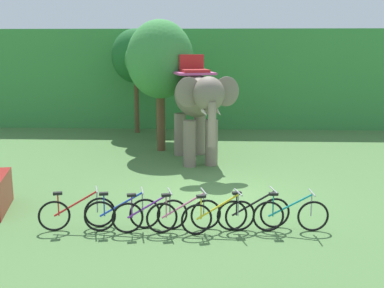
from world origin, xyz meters
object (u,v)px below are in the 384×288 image
at_px(elephant, 197,101).
at_px(bike_blue, 122,214).
at_px(bike_purple, 150,215).
at_px(bike_teal, 291,215).
at_px(bike_black, 253,213).
at_px(tree_center_left, 160,60).
at_px(bike_yellow, 218,216).
at_px(tree_far_left, 159,60).
at_px(bike_red, 77,213).
at_px(bike_pink, 184,215).
at_px(tree_left, 136,56).

bearing_deg(elephant, bike_blue, -102.50).
bearing_deg(bike_purple, bike_teal, 2.56).
relative_size(elephant, bike_black, 2.52).
height_order(tree_center_left, bike_teal, tree_center_left).
bearing_deg(bike_yellow, tree_far_left, 103.10).
height_order(bike_blue, bike_black, same).
xyz_separation_m(bike_red, bike_teal, (4.79, 0.08, 0.00)).
bearing_deg(bike_red, tree_center_left, 83.26).
xyz_separation_m(tree_far_left, bike_blue, (0.32, -10.57, -3.09)).
relative_size(elephant, bike_yellow, 2.56).
bearing_deg(bike_purple, bike_yellow, -0.58).
distance_m(tree_center_left, bike_pink, 9.10).
height_order(bike_red, bike_purple, same).
relative_size(bike_purple, bike_black, 0.99).
bearing_deg(tree_center_left, bike_yellow, -75.47).
height_order(tree_left, bike_red, tree_left).
xyz_separation_m(bike_blue, bike_pink, (1.38, -0.02, 0.00)).
bearing_deg(bike_yellow, tree_center_left, 104.53).
distance_m(elephant, bike_purple, 6.87).
relative_size(bike_red, bike_blue, 0.98).
xyz_separation_m(tree_far_left, tree_center_left, (0.28, -2.18, 0.08)).
bearing_deg(tree_left, bike_teal, -66.24).
relative_size(tree_left, tree_far_left, 1.05).
distance_m(tree_left, bike_pink, 13.11).
distance_m(tree_left, bike_purple, 12.99).
height_order(tree_left, bike_black, tree_left).
relative_size(tree_far_left, elephant, 1.09).
distance_m(tree_left, elephant, 6.71).
height_order(tree_center_left, bike_blue, tree_center_left).
bearing_deg(tree_left, bike_blue, -82.47).
distance_m(bike_red, bike_black, 3.98).
xyz_separation_m(bike_pink, bike_yellow, (0.77, -0.05, 0.00)).
height_order(bike_pink, bike_black, same).
relative_size(elephant, bike_teal, 2.48).
xyz_separation_m(tree_left, tree_far_left, (1.31, -1.76, -0.13)).
relative_size(bike_yellow, bike_teal, 0.97).
xyz_separation_m(tree_far_left, bike_pink, (1.71, -10.59, -3.09)).
height_order(elephant, bike_pink, elephant).
height_order(tree_far_left, bike_red, tree_far_left).
height_order(tree_left, tree_center_left, tree_center_left).
height_order(tree_far_left, tree_center_left, tree_center_left).
bearing_deg(tree_center_left, tree_left, 111.99).
bearing_deg(tree_far_left, bike_blue, -88.25).
xyz_separation_m(bike_pink, bike_black, (1.56, 0.20, 0.00)).
bearing_deg(bike_pink, tree_center_left, 99.61).
bearing_deg(tree_far_left, bike_red, -93.85).
distance_m(bike_yellow, bike_black, 0.83).
relative_size(elephant, bike_blue, 2.52).
bearing_deg(elephant, tree_left, 117.95).
xyz_separation_m(tree_far_left, elephant, (1.77, -4.04, -1.27)).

